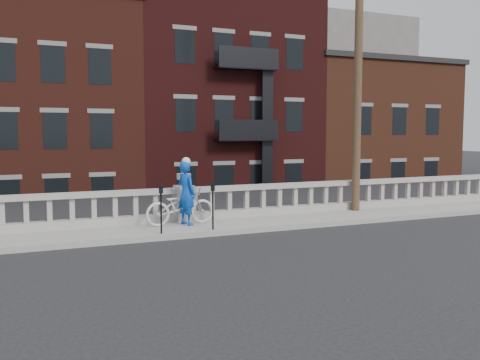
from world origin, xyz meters
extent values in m
plane|color=black|center=(0.00, 0.00, 0.00)|extent=(120.00, 120.00, 0.00)
cube|color=gray|center=(0.00, 3.00, 0.07)|extent=(32.00, 2.20, 0.15)
cube|color=gray|center=(0.00, 3.95, 0.28)|extent=(28.00, 0.34, 0.25)
cube|color=gray|center=(0.00, 3.95, 1.10)|extent=(28.00, 0.34, 0.16)
cube|color=gray|center=(0.00, 3.95, 0.70)|extent=(0.55, 0.55, 1.10)
cylinder|color=gray|center=(0.00, 3.95, 1.35)|extent=(0.24, 0.24, 0.20)
cylinder|color=gray|center=(0.00, 3.95, 1.53)|extent=(0.44, 0.44, 0.18)
cube|color=#605E59|center=(0.00, 4.30, -2.42)|extent=(36.00, 0.50, 5.15)
cube|color=black|center=(0.00, 25.95, -5.25)|extent=(80.00, 44.00, 0.50)
cube|color=#595651|center=(-2.00, 8.45, -3.00)|extent=(16.00, 7.00, 4.00)
cube|color=#595651|center=(22.00, 32.95, 4.00)|extent=(14.00, 14.00, 18.00)
cube|color=#481C14|center=(-4.00, 19.95, 2.00)|extent=(10.00, 14.00, 14.00)
cube|color=black|center=(-4.00, 19.95, 9.15)|extent=(10.30, 14.30, 0.30)
cube|color=#380F0F|center=(6.00, 19.95, 2.75)|extent=(10.00, 14.00, 15.50)
cube|color=black|center=(6.00, 19.95, 10.65)|extent=(10.30, 14.30, 0.30)
cube|color=#582B1A|center=(16.00, 19.95, 1.00)|extent=(10.00, 14.00, 12.00)
cube|color=black|center=(16.00, 19.95, 7.15)|extent=(10.30, 14.30, 0.30)
cylinder|color=#422D1E|center=(6.20, 3.60, 5.15)|extent=(0.28, 0.28, 10.00)
cylinder|color=black|center=(-1.23, 2.15, 0.70)|extent=(0.05, 0.05, 1.10)
cube|color=black|center=(-1.23, 2.15, 1.38)|extent=(0.10, 0.08, 0.26)
cube|color=black|center=(-1.23, 2.10, 1.42)|extent=(0.06, 0.01, 0.08)
cylinder|color=black|center=(0.27, 2.15, 0.70)|extent=(0.05, 0.05, 1.10)
cube|color=black|center=(0.27, 2.15, 1.38)|extent=(0.10, 0.08, 0.26)
cube|color=black|center=(0.27, 2.10, 1.42)|extent=(0.06, 0.01, 0.08)
imported|color=silver|center=(-0.33, 3.31, 0.71)|extent=(2.16, 0.86, 1.11)
imported|color=#0C45B7|center=(-0.16, 3.21, 1.10)|extent=(0.67, 0.81, 1.90)
camera|label=1|loc=(-5.06, -11.82, 2.91)|focal=40.00mm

